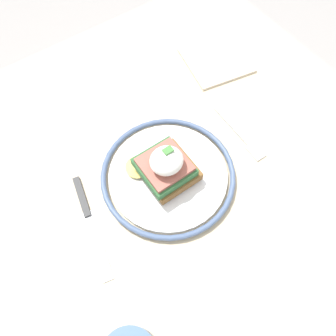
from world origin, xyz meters
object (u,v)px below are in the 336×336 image
at_px(fork, 241,135).
at_px(knife, 88,217).
at_px(napkin, 216,60).
at_px(sandwich, 167,166).
at_px(plate, 168,175).

bearing_deg(fork, knife, -4.09).
bearing_deg(fork, napkin, -115.35).
relative_size(sandwich, knife, 0.57).
bearing_deg(sandwich, fork, 177.22).
xyz_separation_m(sandwich, fork, (-0.17, 0.01, -0.04)).
bearing_deg(napkin, knife, 21.03).
height_order(knife, napkin, same).
relative_size(plate, napkin, 1.86).
xyz_separation_m(knife, napkin, (-0.41, -0.16, 0.00)).
xyz_separation_m(plate, sandwich, (0.00, 0.00, 0.04)).
relative_size(fork, knife, 0.74).
relative_size(sandwich, napkin, 0.83).
distance_m(plate, knife, 0.16).
bearing_deg(plate, knife, -5.34).
distance_m(sandwich, napkin, 0.31).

